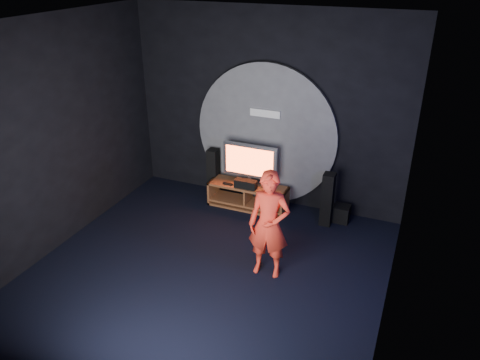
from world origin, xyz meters
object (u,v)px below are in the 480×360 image
(subwoofer, at_px, (341,213))
(tower_speaker_left, at_px, (213,173))
(media_console, at_px, (248,198))
(tower_speaker_right, at_px, (327,199))
(tv, at_px, (250,163))
(player, at_px, (269,225))

(subwoofer, bearing_deg, tower_speaker_left, 179.58)
(media_console, bearing_deg, tower_speaker_right, -1.51)
(tv, relative_size, subwoofer, 3.40)
(tv, relative_size, tower_speaker_left, 1.05)
(media_console, relative_size, player, 0.90)
(subwoofer, height_order, player, player)
(tv, distance_m, tower_speaker_left, 0.88)
(player, bearing_deg, media_console, 115.64)
(tv, distance_m, tower_speaker_right, 1.51)
(tv, relative_size, player, 0.62)
(media_console, relative_size, tower_speaker_left, 1.52)
(tower_speaker_right, bearing_deg, tower_speaker_left, 174.49)
(tower_speaker_left, distance_m, player, 2.61)
(tv, height_order, subwoofer, tv)
(tv, distance_m, player, 2.04)
(tower_speaker_left, height_order, subwoofer, tower_speaker_left)
(media_console, height_order, tv, tv)
(tower_speaker_right, height_order, player, player)
(media_console, bearing_deg, tower_speaker_left, 167.28)
(tv, xyz_separation_m, tower_speaker_left, (-0.78, 0.11, -0.39))
(media_console, relative_size, subwoofer, 4.92)
(media_console, height_order, tower_speaker_left, tower_speaker_left)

